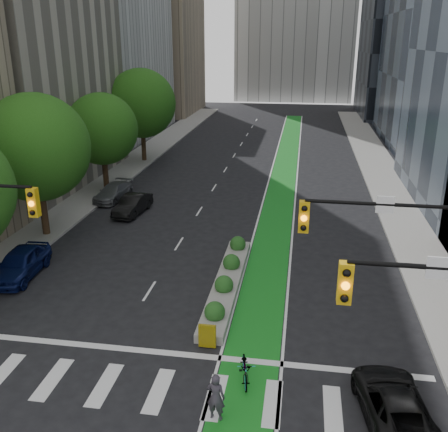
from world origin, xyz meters
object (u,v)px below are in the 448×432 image
(parked_car_left_far, at_px, (113,192))
(parked_car_right, at_px, (394,404))
(cyclist, at_px, (216,397))
(bicycle, at_px, (245,369))
(median_planter, at_px, (227,280))
(parked_car_left_near, at_px, (20,263))
(parked_car_left_mid, at_px, (133,205))

(parked_car_left_far, bearing_deg, parked_car_right, -43.05)
(cyclist, bearing_deg, parked_car_left_far, -52.37)
(bicycle, bearing_deg, median_planter, 93.58)
(parked_car_left_far, bearing_deg, parked_car_left_near, -83.02)
(bicycle, height_order, parked_car_left_far, parked_car_left_far)
(median_planter, relative_size, parked_car_left_mid, 2.54)
(cyclist, bearing_deg, median_planter, -74.47)
(median_planter, bearing_deg, bicycle, -76.07)
(bicycle, height_order, parked_car_left_mid, parked_car_left_mid)
(parked_car_right, bearing_deg, bicycle, -21.92)
(bicycle, height_order, parked_car_right, parked_car_right)
(parked_car_left_far, bearing_deg, median_planter, -42.53)
(parked_car_right, bearing_deg, parked_car_left_near, -31.63)
(parked_car_left_mid, bearing_deg, bicycle, -52.77)
(parked_car_left_far, height_order, parked_car_right, parked_car_right)
(bicycle, distance_m, parked_car_left_mid, 19.42)
(parked_car_left_near, height_order, parked_car_right, parked_car_left_near)
(cyclist, relative_size, parked_car_right, 0.38)
(cyclist, bearing_deg, bicycle, -99.66)
(bicycle, relative_size, cyclist, 1.07)
(parked_car_left_near, bearing_deg, parked_car_right, -27.61)
(parked_car_left_mid, bearing_deg, parked_car_right, -43.83)
(cyclist, bearing_deg, parked_car_left_near, -26.85)
(bicycle, xyz_separation_m, cyclist, (-0.71, -2.09, 0.37))
(parked_car_left_near, xyz_separation_m, parked_car_right, (17.37, -7.66, -0.14))
(median_planter, relative_size, cyclist, 6.05)
(parked_car_left_near, relative_size, parked_car_right, 1.00)
(parked_car_left_near, xyz_separation_m, parked_car_left_far, (0.00, 13.07, -0.14))
(median_planter, bearing_deg, parked_car_left_far, 130.49)
(cyclist, xyz_separation_m, parked_car_right, (5.66, 0.85, -0.24))
(cyclist, distance_m, parked_car_right, 5.73)
(median_planter, relative_size, bicycle, 5.65)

